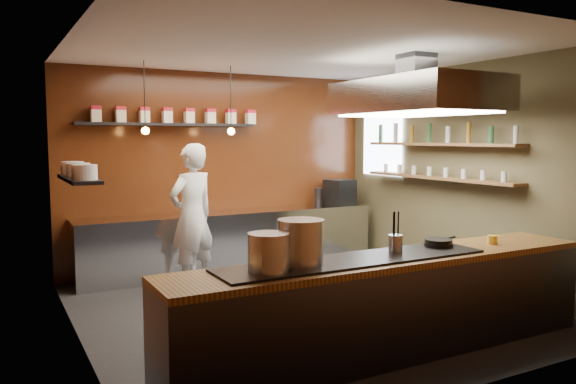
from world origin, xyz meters
TOP-DOWN VIEW (x-y plane):
  - floor at (0.00, 0.00)m, footprint 5.00×5.00m
  - back_wall at (0.00, 2.50)m, footprint 5.00×0.00m
  - left_wall at (-2.50, 0.00)m, footprint 0.00×5.00m
  - right_wall at (2.50, 0.00)m, footprint 0.00×5.00m
  - ceiling at (0.00, 0.00)m, footprint 5.00×5.00m
  - window_pane at (2.45, 1.70)m, footprint 0.00×1.00m
  - prep_counter at (0.00, 2.17)m, footprint 4.60×0.65m
  - pass_counter at (-0.00, -1.60)m, footprint 4.40×0.72m
  - tin_shelf at (-0.90, 2.36)m, footprint 2.60×0.26m
  - plate_shelf at (-2.34, 1.00)m, footprint 0.30×1.40m
  - bottle_shelf_upper at (2.34, 0.30)m, footprint 0.26×2.80m
  - bottle_shelf_lower at (2.34, 0.30)m, footprint 0.26×2.80m
  - extractor_hood at (1.30, -0.40)m, footprint 1.20×2.00m
  - pendant_left at (-1.40, 1.70)m, footprint 0.10×0.10m
  - pendant_right at (-0.20, 1.70)m, footprint 0.10×0.10m
  - storage_tins at (-0.75, 2.36)m, footprint 2.43×0.13m
  - plate_stacks at (-2.34, 1.00)m, footprint 0.26×1.16m
  - bottles at (2.34, 0.30)m, footprint 0.06×2.66m
  - wine_glasses at (2.34, 0.30)m, footprint 0.07×2.37m
  - stockpot_large at (-0.94, -1.57)m, footprint 0.51×0.51m
  - stockpot_small at (-1.29, -1.67)m, footprint 0.41×0.41m
  - utensil_crock at (0.09, -1.56)m, footprint 0.15×0.15m
  - frying_pan at (0.67, -1.51)m, footprint 0.45×0.29m
  - butter_jar at (1.30, -1.62)m, footprint 0.13×0.13m
  - espresso_machine at (1.94, 2.16)m, footprint 0.49×0.47m
  - chef at (-0.84, 1.55)m, footprint 0.83×0.69m

SIDE VIEW (x-z plane):
  - floor at x=0.00m, z-range 0.00..0.00m
  - prep_counter at x=0.00m, z-range 0.00..0.90m
  - pass_counter at x=0.00m, z-range 0.00..0.94m
  - butter_jar at x=1.30m, z-range 0.92..1.01m
  - chef at x=-0.84m, z-range 0.00..1.94m
  - frying_pan at x=0.67m, z-range 0.94..1.01m
  - utensil_crock at x=0.09m, z-range 0.94..1.11m
  - stockpot_small at x=-1.29m, z-range 0.94..1.25m
  - espresso_machine at x=1.94m, z-range 0.90..1.32m
  - stockpot_large at x=-0.94m, z-range 0.94..1.33m
  - bottle_shelf_lower at x=2.34m, z-range 1.43..1.47m
  - back_wall at x=0.00m, z-range -1.00..4.00m
  - left_wall at x=-2.50m, z-range -1.00..4.00m
  - right_wall at x=2.50m, z-range -1.00..4.00m
  - wine_glasses at x=2.34m, z-range 1.47..1.60m
  - plate_shelf at x=-2.34m, z-range 1.53..1.57m
  - plate_stacks at x=-2.34m, z-range 1.57..1.73m
  - window_pane at x=2.45m, z-range 1.40..2.40m
  - bottle_shelf_upper at x=2.34m, z-range 1.90..1.94m
  - bottles at x=2.34m, z-range 1.94..2.18m
  - pendant_left at x=-1.40m, z-range 1.68..2.63m
  - pendant_right at x=-0.20m, z-range 1.68..2.63m
  - tin_shelf at x=-0.90m, z-range 2.18..2.22m
  - storage_tins at x=-0.75m, z-range 2.22..2.44m
  - extractor_hood at x=1.30m, z-range 2.15..2.87m
  - ceiling at x=0.00m, z-range 3.00..3.00m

